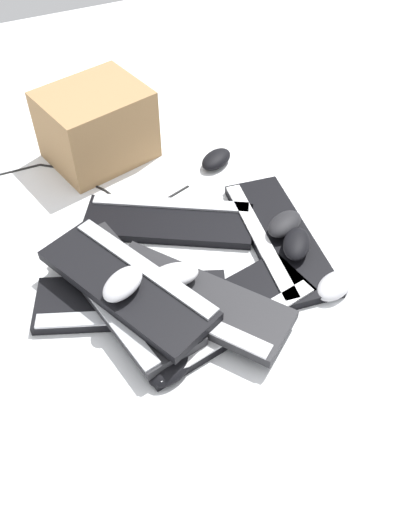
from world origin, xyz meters
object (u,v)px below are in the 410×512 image
object	(u,v)px
keyboard_3	(132,302)
cardboard_box	(96,125)
keyboard_0	(223,316)
mouse_3	(285,224)
mouse_2	(175,275)
keyboard_2	(168,220)
mouse_5	(216,159)
keyboard_1	(279,237)
mouse_0	(297,244)
mouse_4	(170,368)
mouse_6	(123,284)
keyboard_5	(127,284)
keyboard_6	(194,300)
keyboard_4	(123,293)
mouse_1	(334,286)

from	to	relation	value
keyboard_3	cardboard_box	world-z (taller)	cardboard_box
keyboard_0	mouse_3	size ratio (longest dim) A/B	4.19
mouse_2	keyboard_2	bearing A→B (deg)	80.89
mouse_5	keyboard_2	bearing A→B (deg)	9.42
keyboard_3	mouse_5	bearing A→B (deg)	134.65
keyboard_1	mouse_5	world-z (taller)	mouse_5
mouse_0	mouse_4	xyz separation A→B (m)	(0.18, -0.41, -0.03)
keyboard_1	mouse_6	distance (m)	0.45
keyboard_3	keyboard_5	xyz separation A→B (m)	(-0.01, -0.00, 0.06)
keyboard_0	mouse_5	world-z (taller)	mouse_5
keyboard_5	keyboard_6	size ratio (longest dim) A/B	1.04
keyboard_4	keyboard_6	xyz separation A→B (m)	(0.09, 0.14, 0.00)
keyboard_3	mouse_0	size ratio (longest dim) A/B	4.22
mouse_1	mouse_5	distance (m)	0.56
mouse_6	cardboard_box	xyz separation A→B (m)	(-0.60, 0.12, -0.00)
mouse_2	keyboard_5	bearing A→B (deg)	175.40
mouse_6	mouse_0	bearing A→B (deg)	146.63
keyboard_6	mouse_6	size ratio (longest dim) A/B	4.03
keyboard_6	mouse_3	xyz separation A→B (m)	(-0.13, 0.30, 0.01)
mouse_6	keyboard_5	bearing A→B (deg)	-153.96
keyboard_6	mouse_6	bearing A→B (deg)	-111.51
keyboard_0	keyboard_5	distance (m)	0.23
keyboard_2	mouse_6	world-z (taller)	mouse_6
keyboard_1	mouse_3	bearing A→B (deg)	112.34
keyboard_5	mouse_6	bearing A→B (deg)	-31.04
keyboard_3	mouse_4	bearing A→B (deg)	3.96
keyboard_4	mouse_5	size ratio (longest dim) A/B	4.19
mouse_3	mouse_0	bearing A→B (deg)	59.26
mouse_4	cardboard_box	xyz separation A→B (m)	(-0.78, 0.09, 0.09)
cardboard_box	mouse_6	bearing A→B (deg)	-11.70
keyboard_1	mouse_1	size ratio (longest dim) A/B	4.14
mouse_4	mouse_6	bearing A→B (deg)	78.77
cardboard_box	mouse_0	bearing A→B (deg)	27.59
keyboard_6	mouse_1	size ratio (longest dim) A/B	4.03
keyboard_5	mouse_1	xyz separation A→B (m)	(0.16, 0.45, -0.05)
keyboard_2	mouse_2	xyz separation A→B (m)	(0.24, -0.08, 0.07)
mouse_4	mouse_0	bearing A→B (deg)	2.87
mouse_0	mouse_3	distance (m)	0.07
keyboard_2	mouse_0	size ratio (longest dim) A/B	4.15
mouse_0	mouse_2	distance (m)	0.32
keyboard_0	keyboard_1	xyz separation A→B (m)	(-0.17, 0.24, 0.00)
keyboard_2	keyboard_5	bearing A→B (deg)	-40.44
keyboard_2	cardboard_box	size ratio (longest dim) A/B	1.62
keyboard_3	keyboard_6	distance (m)	0.15
mouse_6	mouse_3	bearing A→B (deg)	155.97
keyboard_6	cardboard_box	world-z (taller)	cardboard_box
keyboard_6	keyboard_4	bearing A→B (deg)	-121.61
mouse_4	keyboard_0	bearing A→B (deg)	5.77
keyboard_4	mouse_4	size ratio (longest dim) A/B	4.19
keyboard_1	keyboard_4	bearing A→B (deg)	-85.48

